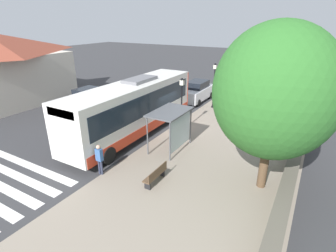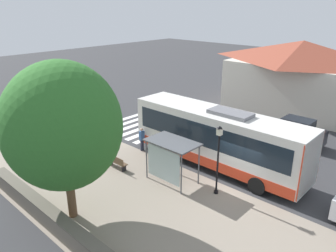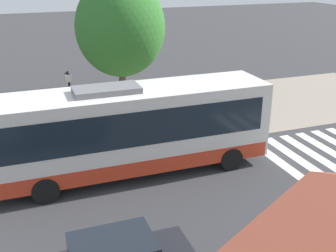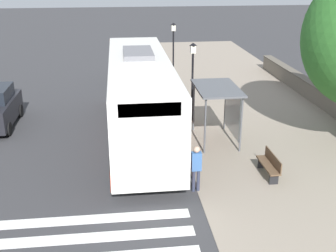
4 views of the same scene
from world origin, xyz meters
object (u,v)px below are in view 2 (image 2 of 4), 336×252
Objects in this scene: bus_shelter at (170,149)px; parked_car_far_lane at (296,132)px; pedestrian at (142,137)px; bench at (116,161)px; shade_tree at (63,126)px; street_lamp_near at (218,154)px; bus at (217,137)px.

parked_car_far_lane is at bearing -16.23° from bus_shelter.
bench is at bearing -165.33° from pedestrian.
parked_car_far_lane is at bearing -14.98° from shade_tree.
shade_tree is at bearing 165.02° from parked_car_far_lane.
shade_tree is 16.86m from parked_car_far_lane.
bench is 0.42× the size of street_lamp_near.
bus_shelter is at bearing 167.59° from bus.
bus reaches higher than bus_shelter.
shade_tree is (-9.03, 2.01, 2.68)m from bus.
bench is at bearing 106.79° from bus_shelter.
street_lamp_near is (-2.67, -1.91, 0.37)m from bus.
bus_shelter is 2.79m from street_lamp_near.
pedestrian reaches higher than bench.
pedestrian is at bearing 107.51° from bus.
bench is 13.12m from parked_car_far_lane.
pedestrian is 0.22× the size of shade_tree.
bus_shelter is 4.82m from pedestrian.
pedestrian is (-1.60, 5.08, -0.97)m from bus.
bus is at bearing 35.63° from street_lamp_near.
parked_car_far_lane is (10.28, -2.99, -1.13)m from bus_shelter.
bus is at bearing -72.49° from pedestrian.
shade_tree is at bearing 167.43° from bus.
shade_tree is (-4.53, -2.31, 4.18)m from bench.
shade_tree reaches higher than bus_shelter.
bench is at bearing 106.39° from street_lamp_near.
bench is (-2.90, -0.76, -0.52)m from pedestrian.
bus is 3.31m from street_lamp_near.
parked_car_far_lane is (15.89, -4.25, -3.71)m from shade_tree.
street_lamp_near is at bearing -98.67° from pedestrian.
street_lamp_near reaches higher than parked_car_far_lane.
parked_car_far_lane is at bearing -30.01° from bench.
shade_tree reaches higher than parked_car_far_lane.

